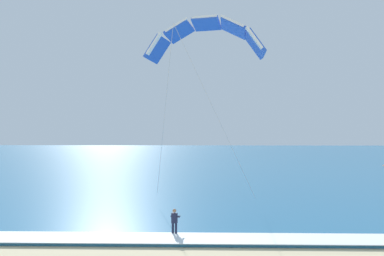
{
  "coord_description": "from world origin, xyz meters",
  "views": [
    {
      "loc": [
        1.61,
        -7.06,
        6.55
      ],
      "look_at": [
        0.98,
        18.94,
        6.51
      ],
      "focal_mm": 37.78,
      "sensor_mm": 36.0,
      "label": 1
    }
  ],
  "objects": [
    {
      "name": "surfboard",
      "position": [
        -0.03,
        16.94,
        0.03
      ],
      "size": [
        0.77,
        1.46,
        0.09
      ],
      "color": "#239EC6",
      "rests_on": "ground"
    },
    {
      "name": "kite_primary",
      "position": [
        1.88,
        24.77,
        13.85
      ],
      "size": [
        9.48,
        9.28,
        14.08
      ],
      "color": "blue"
    },
    {
      "name": "kitesurfer",
      "position": [
        -0.02,
        16.96,
        0.94
      ],
      "size": [
        0.6,
        0.6,
        1.69
      ],
      "color": "#191E38",
      "rests_on": "ground"
    },
    {
      "name": "sea",
      "position": [
        0.0,
        74.94,
        0.1
      ],
      "size": [
        200.0,
        120.0,
        0.2
      ],
      "primitive_type": "cube",
      "color": "teal",
      "rests_on": "ground"
    },
    {
      "name": "surf_foam",
      "position": [
        0.0,
        15.94,
        0.22
      ],
      "size": [
        200.0,
        2.34,
        0.04
      ],
      "primitive_type": "cube",
      "color": "white",
      "rests_on": "sea"
    }
  ]
}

